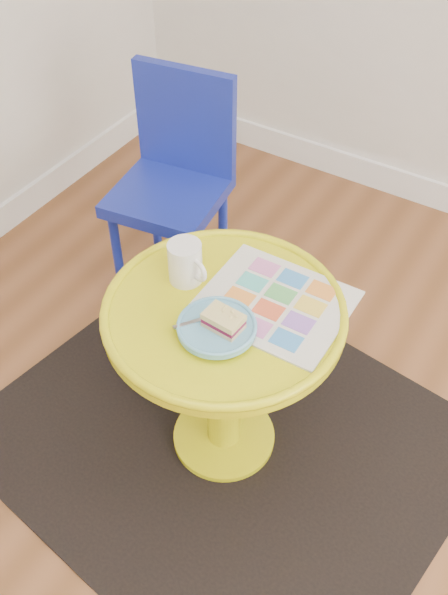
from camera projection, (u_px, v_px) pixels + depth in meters
The scene contains 9 objects.
room_walls at pixel (226, 304), 2.28m from camera, with size 4.00×4.00×4.00m.
rug at pixel (224, 438), 1.97m from camera, with size 1.30×1.10×0.01m, color black.
side_table at pixel (224, 352), 1.69m from camera, with size 0.59×0.59×0.56m.
chair at pixel (175, 174), 2.17m from camera, with size 0.39×0.39×0.77m.
newspaper at pixel (275, 303), 1.59m from camera, with size 0.34×0.29×0.01m, color silver.
mug at pixel (186, 262), 1.61m from camera, with size 0.12×0.08×0.11m.
plate at pixel (217, 327), 1.51m from camera, with size 0.18×0.18×0.02m.
cake_slice at pixel (224, 321), 1.49m from camera, with size 0.09×0.07×0.04m.
fork at pixel (205, 319), 1.52m from camera, with size 0.10×0.12×0.00m.
Camera 1 is at (-0.15, -0.36, 1.69)m, focal length 40.00 mm.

